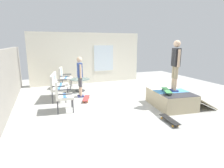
% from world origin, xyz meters
% --- Properties ---
extents(ground_plane, '(12.00, 12.00, 0.10)m').
position_xyz_m(ground_plane, '(0.00, 0.00, -0.05)').
color(ground_plane, '#A8A8A3').
extents(back_wall_cinderblock, '(9.00, 0.20, 1.99)m').
position_xyz_m(back_wall_cinderblock, '(0.00, 4.00, 0.99)').
color(back_wall_cinderblock, gray).
rests_on(back_wall_cinderblock, ground_plane).
extents(house_facade, '(0.23, 6.00, 2.72)m').
position_xyz_m(house_facade, '(3.80, 0.49, 1.36)').
color(house_facade, silver).
rests_on(house_facade, ground_plane).
extents(skate_ramp, '(1.81, 2.07, 0.55)m').
position_xyz_m(skate_ramp, '(-1.06, -1.31, 0.27)').
color(skate_ramp, tan).
rests_on(skate_ramp, ground_plane).
extents(patio_bench, '(1.33, 0.78, 1.02)m').
position_xyz_m(patio_bench, '(1.27, 2.35, 0.62)').
color(patio_bench, '#38383D').
rests_on(patio_bench, ground_plane).
extents(patio_chair_near_house, '(0.75, 0.70, 1.02)m').
position_xyz_m(patio_chair_near_house, '(3.02, 1.91, 0.61)').
color(patio_chair_near_house, '#38383D').
rests_on(patio_chair_near_house, ground_plane).
extents(patio_chair_by_wall, '(0.66, 0.59, 1.02)m').
position_xyz_m(patio_chair_by_wall, '(-0.18, 2.36, 0.61)').
color(patio_chair_by_wall, '#38383D').
rests_on(patio_chair_by_wall, ground_plane).
extents(patio_table, '(0.90, 0.90, 0.57)m').
position_xyz_m(patio_table, '(2.16, 1.28, 0.40)').
color(patio_table, '#38383D').
rests_on(patio_table, ground_plane).
extents(person_watching, '(0.48, 0.25, 1.65)m').
position_xyz_m(person_watching, '(1.23, 1.44, 0.96)').
color(person_watching, navy).
rests_on(person_watching, ground_plane).
extents(person_skater, '(0.47, 0.30, 1.73)m').
position_xyz_m(person_skater, '(-1.08, -1.36, 1.56)').
color(person_skater, navy).
rests_on(person_skater, skate_ramp).
extents(skateboard_by_bench, '(0.82, 0.46, 0.10)m').
position_xyz_m(skateboard_by_bench, '(0.65, 1.34, 0.08)').
color(skateboard_by_bench, '#B23838').
rests_on(skateboard_by_bench, ground_plane).
extents(skateboard_spare, '(0.82, 0.27, 0.10)m').
position_xyz_m(skateboard_spare, '(-2.18, -0.37, 0.08)').
color(skateboard_spare, black).
rests_on(skateboard_spare, ground_plane).
extents(skateboard_on_ramp, '(0.81, 0.51, 0.10)m').
position_xyz_m(skateboard_on_ramp, '(-1.19, -0.98, 0.63)').
color(skateboard_on_ramp, '#3F8C4C').
rests_on(skateboard_on_ramp, skate_ramp).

